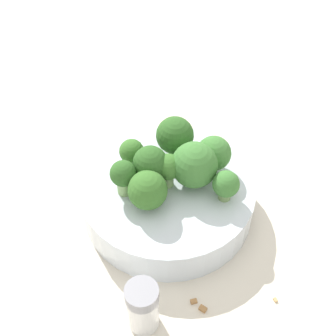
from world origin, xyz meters
name	(u,v)px	position (x,y,z in m)	size (l,w,h in m)	color
ground_plane	(168,208)	(0.00, 0.00, 0.00)	(3.00, 3.00, 0.00)	beige
bowl	(168,197)	(0.00, 0.00, 0.03)	(0.23, 0.23, 0.05)	silver
broccoli_floret_0	(214,154)	(0.04, 0.05, 0.08)	(0.05, 0.05, 0.05)	#8EB770
broccoli_floret_1	(194,165)	(0.03, 0.02, 0.08)	(0.06, 0.06, 0.06)	#8EB770
broccoli_floret_2	(148,190)	(-0.01, -0.04, 0.08)	(0.05, 0.05, 0.05)	#8EB770
broccoli_floret_3	(170,170)	(0.00, 0.00, 0.08)	(0.03, 0.03, 0.05)	#8EB770
broccoli_floret_4	(150,164)	(-0.02, -0.01, 0.09)	(0.04, 0.04, 0.06)	#8EB770
broccoli_floret_5	(123,176)	(-0.05, -0.03, 0.08)	(0.03, 0.03, 0.05)	#84AD66
broccoli_floret_6	(132,152)	(-0.06, 0.01, 0.08)	(0.03, 0.03, 0.05)	#84AD66
broccoli_floret_7	(175,136)	(-0.01, 0.06, 0.08)	(0.05, 0.05, 0.06)	#84AD66
broccoli_floret_8	(226,185)	(0.07, 0.01, 0.07)	(0.03, 0.03, 0.04)	#7A9E5B
pepper_shaker	(143,307)	(0.04, -0.16, 0.04)	(0.04, 0.04, 0.07)	silver
almond_crumb_0	(194,301)	(0.08, -0.12, 0.00)	(0.01, 0.01, 0.01)	olive
almond_crumb_1	(203,308)	(0.10, -0.12, 0.00)	(0.01, 0.01, 0.01)	olive
almond_crumb_2	(275,299)	(0.17, -0.08, 0.00)	(0.01, 0.00, 0.01)	tan
almond_crumb_3	(139,330)	(0.04, -0.17, 0.00)	(0.01, 0.00, 0.01)	olive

